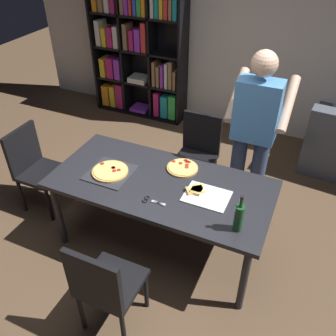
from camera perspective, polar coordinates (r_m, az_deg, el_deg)
ground_plane at (r=3.59m, az=-1.00°, el=-11.66°), size 12.00×12.00×0.00m
back_wall at (r=5.04m, az=12.34°, el=21.01°), size 6.40×0.10×2.80m
dining_table at (r=3.12m, az=-1.13°, el=-3.25°), size 1.90×0.90×0.75m
chair_near_camera at (r=2.69m, az=-10.02°, el=-17.72°), size 0.42×0.42×0.90m
chair_far_side at (r=3.92m, az=4.73°, el=2.82°), size 0.42×0.42×0.90m
chair_left_end at (r=3.93m, az=-20.38°, el=0.52°), size 0.42×0.42×0.90m
bookshelf at (r=5.45m, az=-4.72°, el=18.11°), size 1.40×0.35×1.95m
person_serving_pizza at (r=3.36m, az=13.38°, el=5.49°), size 0.55×0.54×1.75m
pepperoni_pizza_on_tray at (r=3.21m, az=-9.12°, el=-0.58°), size 0.38×0.38×0.04m
pizza_slices_on_towel at (r=2.95m, az=5.49°, el=-4.12°), size 0.37×0.28×0.03m
wine_bottle at (r=2.63m, az=11.14°, el=-7.65°), size 0.07×0.07×0.32m
kitchen_scissors at (r=2.89m, az=-2.80°, el=-5.15°), size 0.19×0.08×0.01m
second_pizza_plain at (r=3.22m, az=2.29°, el=0.04°), size 0.28×0.28×0.03m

